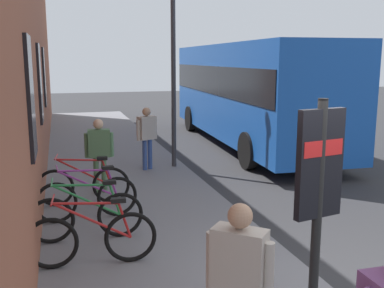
# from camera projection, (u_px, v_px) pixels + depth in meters

# --- Properties ---
(ground) EXTENTS (60.00, 60.00, 0.00)m
(ground) POSITION_uv_depth(u_px,v_px,m) (234.00, 176.00, 11.36)
(ground) COLOR #2D2D30
(sidewalk_pavement) EXTENTS (24.00, 3.50, 0.12)m
(sidewalk_pavement) POSITION_uv_depth(u_px,v_px,m) (114.00, 163.00, 12.47)
(sidewalk_pavement) COLOR slate
(sidewalk_pavement) RESTS_ON ground
(station_facade) EXTENTS (22.00, 0.65, 8.00)m
(station_facade) POSITION_uv_depth(u_px,v_px,m) (28.00, 17.00, 12.11)
(station_facade) COLOR #9E563D
(station_facade) RESTS_ON ground
(bicycle_far_end) EXTENTS (0.48, 1.77, 0.97)m
(bicycle_far_end) POSITION_uv_depth(u_px,v_px,m) (92.00, 238.00, 6.11)
(bicycle_far_end) COLOR black
(bicycle_far_end) RESTS_ON sidewalk_pavement
(bicycle_nearest_sign) EXTENTS (0.48, 1.77, 0.97)m
(bicycle_nearest_sign) POSITION_uv_depth(u_px,v_px,m) (87.00, 216.00, 6.97)
(bicycle_nearest_sign) COLOR black
(bicycle_nearest_sign) RESTS_ON sidewalk_pavement
(bicycle_under_window) EXTENTS (0.48, 1.77, 0.97)m
(bicycle_under_window) POSITION_uv_depth(u_px,v_px,m) (88.00, 198.00, 7.88)
(bicycle_under_window) COLOR black
(bicycle_under_window) RESTS_ON sidewalk_pavement
(bicycle_end_of_row) EXTENTS (0.48, 1.77, 0.97)m
(bicycle_end_of_row) POSITION_uv_depth(u_px,v_px,m) (84.00, 185.00, 8.68)
(bicycle_end_of_row) COLOR black
(bicycle_end_of_row) RESTS_ON sidewalk_pavement
(transit_info_sign) EXTENTS (0.19, 0.55, 2.40)m
(transit_info_sign) POSITION_uv_depth(u_px,v_px,m) (319.00, 179.00, 4.50)
(transit_info_sign) COLOR black
(transit_info_sign) RESTS_ON sidewalk_pavement
(city_bus) EXTENTS (10.62, 3.09, 3.35)m
(city_bus) POSITION_uv_depth(u_px,v_px,m) (248.00, 88.00, 15.19)
(city_bus) COLOR #1951B2
(city_bus) RESTS_ON ground
(pedestrian_near_bus) EXTENTS (0.39, 0.56, 1.58)m
(pedestrian_near_bus) POSITION_uv_depth(u_px,v_px,m) (147.00, 132.00, 11.36)
(pedestrian_near_bus) COLOR #334C8C
(pedestrian_near_bus) RESTS_ON sidewalk_pavement
(pedestrian_by_facade) EXTENTS (0.48, 0.49, 1.60)m
(pedestrian_by_facade) POSITION_uv_depth(u_px,v_px,m) (239.00, 273.00, 3.85)
(pedestrian_by_facade) COLOR #723F72
(pedestrian_by_facade) RESTS_ON sidewalk_pavement
(pedestrian_crossing_street) EXTENTS (0.26, 0.60, 1.56)m
(pedestrian_crossing_street) POSITION_uv_depth(u_px,v_px,m) (99.00, 148.00, 9.37)
(pedestrian_crossing_street) COLOR #4C724C
(pedestrian_crossing_street) RESTS_ON sidewalk_pavement
(street_lamp) EXTENTS (0.28, 0.28, 5.04)m
(street_lamp) POSITION_uv_depth(u_px,v_px,m) (173.00, 50.00, 11.33)
(street_lamp) COLOR #333338
(street_lamp) RESTS_ON sidewalk_pavement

